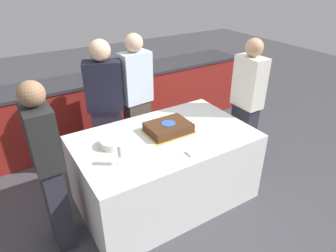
% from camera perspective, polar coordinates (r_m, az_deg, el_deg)
% --- Properties ---
extents(ground_plane, '(14.00, 14.00, 0.00)m').
position_cam_1_polar(ground_plane, '(3.38, -0.60, -13.22)').
color(ground_plane, '#424247').
extents(back_counter, '(4.40, 0.58, 0.92)m').
position_cam_1_polar(back_counter, '(4.37, -11.71, 3.75)').
color(back_counter, maroon).
rests_on(back_counter, ground_plane).
extents(dining_table, '(1.74, 1.07, 0.77)m').
position_cam_1_polar(dining_table, '(3.14, -0.63, -7.98)').
color(dining_table, silver).
rests_on(dining_table, ground_plane).
extents(cake, '(0.46, 0.36, 0.09)m').
position_cam_1_polar(cake, '(2.98, 0.08, -0.29)').
color(cake, gold).
rests_on(cake, dining_table).
extents(plate_stack, '(0.22, 0.22, 0.07)m').
position_cam_1_polar(plate_stack, '(2.79, -10.51, -3.20)').
color(plate_stack, white).
rests_on(plate_stack, dining_table).
extents(wine_glass, '(0.07, 0.07, 0.19)m').
position_cam_1_polar(wine_glass, '(2.49, -9.08, -4.89)').
color(wine_glass, white).
rests_on(wine_glass, dining_table).
extents(side_plate_near_cake, '(0.19, 0.19, 0.00)m').
position_cam_1_polar(side_plate_near_cake, '(3.27, -1.91, 1.59)').
color(side_plate_near_cake, white).
rests_on(side_plate_near_cake, dining_table).
extents(side_plate_right_edge, '(0.19, 0.19, 0.00)m').
position_cam_1_polar(side_plate_right_edge, '(3.20, 9.78, 0.60)').
color(side_plate_right_edge, white).
rests_on(side_plate_right_edge, dining_table).
extents(utensil_pile, '(0.14, 0.09, 0.02)m').
position_cam_1_polar(utensil_pile, '(2.68, 5.07, -4.93)').
color(utensil_pile, white).
rests_on(utensil_pile, dining_table).
extents(person_cutting_cake, '(0.36, 0.24, 1.61)m').
position_cam_1_polar(person_cutting_cake, '(3.52, -5.96, 4.80)').
color(person_cutting_cake, '#4C4238').
rests_on(person_cutting_cake, ground_plane).
extents(person_seated_left, '(0.20, 0.37, 1.54)m').
position_cam_1_polar(person_seated_left, '(2.61, -21.74, -7.63)').
color(person_seated_left, '#282833').
rests_on(person_seated_left, ground_plane).
extents(person_seated_right, '(0.20, 0.33, 1.59)m').
position_cam_1_polar(person_seated_right, '(3.52, 14.66, 3.72)').
color(person_seated_right, '#282833').
rests_on(person_seated_right, ground_plane).
extents(person_standing_back, '(0.44, 0.33, 1.60)m').
position_cam_1_polar(person_standing_back, '(3.39, -11.72, 3.23)').
color(person_standing_back, '#383347').
rests_on(person_standing_back, ground_plane).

